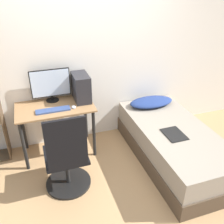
# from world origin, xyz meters

# --- Properties ---
(ground_plane) EXTENTS (14.00, 14.00, 0.00)m
(ground_plane) POSITION_xyz_m (0.00, 0.00, 0.00)
(ground_plane) COLOR tan
(wall_back) EXTENTS (8.00, 0.05, 2.50)m
(wall_back) POSITION_xyz_m (0.00, 1.40, 1.25)
(wall_back) COLOR silver
(wall_back) RESTS_ON ground_plane
(desk) EXTENTS (1.02, 0.59, 0.74)m
(desk) POSITION_xyz_m (-0.51, 1.08, 0.62)
(desk) COLOR #997047
(desk) RESTS_ON ground_plane
(office_chair) EXTENTS (0.55, 0.55, 1.05)m
(office_chair) POSITION_xyz_m (-0.51, 0.32, 0.40)
(office_chair) COLOR black
(office_chair) RESTS_ON ground_plane
(bed) EXTENTS (0.90, 1.92, 0.50)m
(bed) POSITION_xyz_m (0.94, 0.41, 0.25)
(bed) COLOR #4C3D2D
(bed) RESTS_ON ground_plane
(pillow) EXTENTS (0.69, 0.36, 0.11)m
(pillow) POSITION_xyz_m (0.94, 1.11, 0.56)
(pillow) COLOR navy
(pillow) RESTS_ON bed
(magazine) EXTENTS (0.24, 0.32, 0.01)m
(magazine) POSITION_xyz_m (0.85, 0.29, 0.51)
(magazine) COLOR black
(magazine) RESTS_ON bed
(monitor) EXTENTS (0.53, 0.18, 0.45)m
(monitor) POSITION_xyz_m (-0.52, 1.27, 0.98)
(monitor) COLOR black
(monitor) RESTS_ON desk
(keyboard) EXTENTS (0.44, 0.12, 0.02)m
(keyboard) POSITION_xyz_m (-0.55, 0.96, 0.75)
(keyboard) COLOR #33477A
(keyboard) RESTS_ON desk
(pc_tower) EXTENTS (0.21, 0.37, 0.37)m
(pc_tower) POSITION_xyz_m (-0.13, 1.17, 0.92)
(pc_tower) COLOR #232328
(pc_tower) RESTS_ON desk
(mouse) EXTENTS (0.06, 0.09, 0.02)m
(mouse) POSITION_xyz_m (-0.28, 0.96, 0.75)
(mouse) COLOR silver
(mouse) RESTS_ON desk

